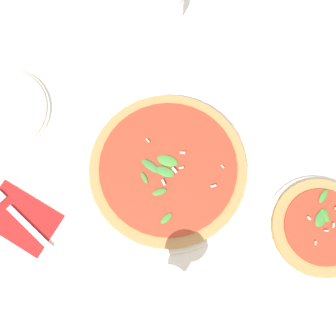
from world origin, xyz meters
The scene contains 8 objects.
ground_plane centered at (0.00, 0.00, 0.00)m, with size 6.00×6.00×0.00m, color silver.
pizza_arugula_main centered at (-0.02, 0.01, 0.02)m, with size 0.35×0.35×0.05m.
pizza_personal_side centered at (-0.35, 0.01, 0.02)m, with size 0.22×0.22×0.05m.
wine_glass centered at (-0.10, 0.24, 0.12)m, with size 0.08×0.08×0.17m.
napkin centered at (0.23, 0.22, 0.00)m, with size 0.17×0.12×0.01m.
fork centered at (0.24, 0.22, 0.01)m, with size 0.20×0.09×0.00m.
side_plate_white centered at (0.38, 0.02, 0.01)m, with size 0.21×0.21×0.02m.
shaker_pepper centered at (0.10, -0.36, 0.03)m, with size 0.03×0.03×0.07m.
Camera 1 is at (-0.09, 0.20, 0.82)m, focal length 42.00 mm.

